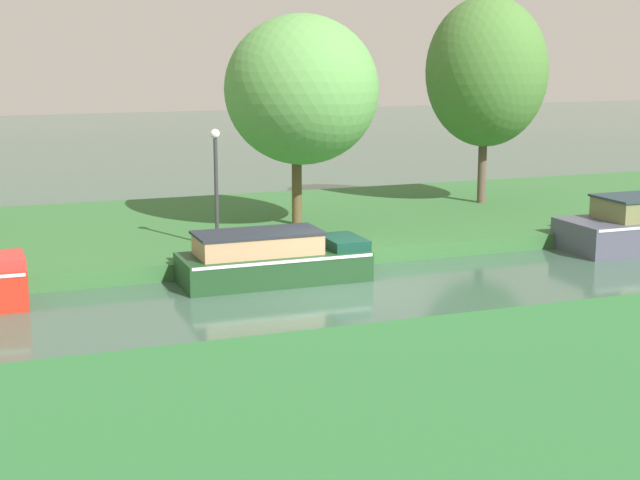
# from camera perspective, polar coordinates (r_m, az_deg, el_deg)

# --- Properties ---
(ground_plane) EXTENTS (120.00, 120.00, 0.00)m
(ground_plane) POSITION_cam_1_polar(r_m,az_deg,el_deg) (21.85, 1.64, -2.86)
(ground_plane) COLOR #3B5A49
(riverbank_far) EXTENTS (72.00, 10.00, 0.40)m
(riverbank_far) POSITION_cam_1_polar(r_m,az_deg,el_deg) (28.24, -3.78, 0.84)
(riverbank_far) COLOR #356A35
(riverbank_far) RESTS_ON ground_plane
(riverbank_near) EXTENTS (72.00, 10.00, 0.40)m
(riverbank_near) POSITION_cam_1_polar(r_m,az_deg,el_deg) (14.29, 15.79, -10.38)
(riverbank_near) COLOR #2C6D35
(riverbank_near) RESTS_ON ground_plane
(forest_cruiser) EXTENTS (4.38, 1.73, 1.21)m
(forest_cruiser) POSITION_cam_1_polar(r_m,az_deg,el_deg) (22.35, -2.85, -1.14)
(forest_cruiser) COLOR #1D4221
(forest_cruiser) RESTS_ON ground_plane
(willow_tree_centre) EXTENTS (4.19, 4.70, 5.89)m
(willow_tree_centre) POSITION_cam_1_polar(r_m,az_deg,el_deg) (26.57, -1.13, 8.93)
(willow_tree_centre) COLOR brown
(willow_tree_centre) RESTS_ON riverbank_far
(willow_tree_right) EXTENTS (3.77, 4.11, 6.58)m
(willow_tree_right) POSITION_cam_1_polar(r_m,az_deg,el_deg) (31.20, 9.87, 9.84)
(willow_tree_right) COLOR brown
(willow_tree_right) RESTS_ON riverbank_far
(lamp_post) EXTENTS (0.24, 0.24, 2.99)m
(lamp_post) POSITION_cam_1_polar(r_m,az_deg,el_deg) (24.16, -6.22, 3.96)
(lamp_post) COLOR #333338
(lamp_post) RESTS_ON riverbank_far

